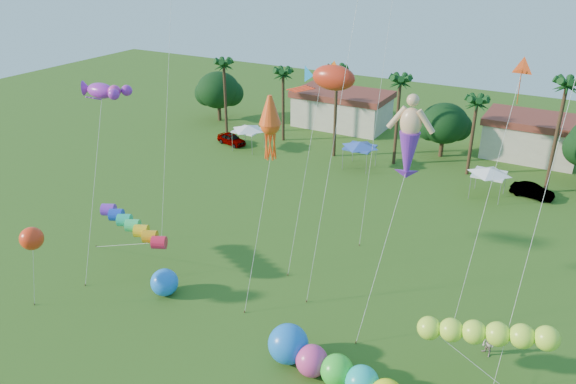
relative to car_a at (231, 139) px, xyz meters
The scene contains 16 objects.
tree_line 27.66m from the car_a, 15.93° to the left, with size 69.46×8.91×11.00m.
buildings_row 23.95m from the car_a, 34.46° to the left, with size 35.00×7.00×4.00m.
tent_row 16.94m from the car_a, ahead, with size 31.00×4.00×0.60m.
car_a is the anchor object (origin of this frame).
car_b 34.81m from the car_a, ahead, with size 1.41×4.03×1.33m, color #4C4C54.
spectator_b 43.21m from the car_a, 34.39° to the right, with size 0.80×0.62×1.65m, color #A39087.
caterpillar_inflatable 43.10m from the car_a, 46.86° to the right, with size 11.98×4.43×2.45m.
blue_ball 32.24m from the car_a, 64.05° to the right, with size 1.98×1.98×1.98m, color #1B74F6.
rainbow_tube 30.12m from the car_a, 68.20° to the right, with size 10.15×2.72×3.85m.
green_worm 42.96m from the car_a, 40.30° to the right, with size 9.36×1.57×4.00m.
orange_ball_kite 35.72m from the car_a, 76.68° to the right, with size 2.21×1.99×6.36m.
merman_kite 38.40m from the car_a, 37.75° to the right, with size 2.51×5.94×14.62m.
fish_kite 31.42m from the car_a, 39.57° to the right, with size 5.12×6.27×15.38m.
squid_kite 33.93m from the car_a, 50.22° to the right, with size 1.63×4.46×14.46m.
lobster_kite 31.20m from the car_a, 73.00° to the right, with size 4.44×5.74×14.52m.
delta_kite_red 42.97m from the car_a, 30.52° to the right, with size 1.87×3.86×17.40m.
Camera 1 is at (15.48, -17.72, 23.40)m, focal length 35.00 mm.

